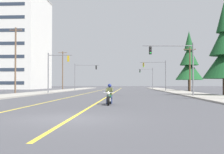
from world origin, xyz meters
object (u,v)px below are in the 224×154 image
Objects in this scene: traffic_signal_mid_right at (158,71)px; conifer_tree_right_verge_near at (224,53)px; conifer_tree_right_verge_far at (189,63)px; utility_pole_right_far at (190,68)px; utility_pole_left_near at (15,59)px; apartment_building_far_left_block at (8,42)px; traffic_signal_near_right at (178,60)px; utility_pole_left_far at (63,69)px; traffic_signal_far_right at (148,75)px; traffic_signal_near_left at (55,67)px; traffic_signal_mid_left at (82,72)px; motorcycle_with_rider at (109,96)px.

conifer_tree_right_verge_near is at bearing -76.37° from traffic_signal_mid_right.
traffic_signal_mid_right is at bearing -155.43° from conifer_tree_right_verge_far.
conifer_tree_right_verge_far is at bearing 79.02° from utility_pole_right_far.
utility_pole_left_near is at bearing 163.50° from conifer_tree_right_verge_near.
apartment_building_far_left_block is (-48.39, 50.70, 9.21)m from conifer_tree_right_verge_near.
conifer_tree_right_verge_far reaches higher than traffic_signal_mid_right.
utility_pole_right_far is at bearing -100.98° from conifer_tree_right_verge_far.
utility_pole_left_far is at bearing 118.25° from traffic_signal_near_right.
utility_pole_right_far is 18.53m from conifer_tree_right_verge_near.
apartment_building_far_left_block reaches higher than utility_pole_left_far.
traffic_signal_far_right is at bearing 89.78° from traffic_signal_near_right.
traffic_signal_mid_left is at bearing 88.63° from traffic_signal_near_left.
traffic_signal_far_right is 0.49× the size of conifer_tree_right_verge_far.
utility_pole_left_near is (-23.45, -40.55, 1.26)m from traffic_signal_far_right.
utility_pole_right_far is at bearing -33.72° from apartment_building_far_left_block.
traffic_signal_mid_right is 30.52m from utility_pole_left_far.
traffic_signal_mid_right is at bearing 31.20° from utility_pole_left_near.
traffic_signal_mid_right is (7.31, 37.86, 3.54)m from motorcycle_with_rider.
utility_pole_left_near is 1.24× the size of utility_pole_right_far.
motorcycle_with_rider is 0.17× the size of conifer_tree_right_verge_far.
utility_pole_left_far is (-23.51, 43.75, 1.43)m from traffic_signal_near_right.
apartment_building_far_left_block reaches higher than traffic_signal_mid_right.
traffic_signal_near_left is 6.57m from utility_pole_left_near.
utility_pole_left_far is at bearing 90.45° from utility_pole_left_near.
traffic_signal_near_right and traffic_signal_far_right have the same top height.
utility_pole_left_near is 47.20m from apartment_building_far_left_block.
traffic_signal_mid_right is 52.13m from apartment_building_far_left_block.
utility_pole_left_far is (-0.26, 33.32, 0.26)m from utility_pole_left_near.
utility_pole_left_far reaches higher than traffic_signal_mid_left.
conifer_tree_right_verge_near reaches higher than utility_pole_left_near.
utility_pole_right_far is (5.39, -4.34, 0.23)m from traffic_signal_mid_right.
motorcycle_with_rider is 0.35× the size of traffic_signal_mid_right.
conifer_tree_right_verge_far reaches higher than traffic_signal_near_left.
conifer_tree_right_verge_far is at bearing 24.57° from traffic_signal_mid_right.
apartment_building_far_left_block reaches higher than traffic_signal_mid_left.
conifer_tree_right_verge_near is at bearing -89.53° from utility_pole_right_far.
conifer_tree_right_verge_far is at bearing 75.66° from traffic_signal_near_right.
traffic_signal_far_right is 24.83m from utility_pole_left_far.
traffic_signal_near_right is 0.60× the size of utility_pole_left_near.
traffic_signal_near_left is 44.60m from traffic_signal_far_right.
apartment_building_far_left_block is at bearing 114.67° from utility_pole_left_near.
utility_pole_right_far reaches higher than traffic_signal_near_right.
traffic_signal_near_left and traffic_signal_mid_right have the same top height.
conifer_tree_right_verge_far is (1.30, 25.98, 0.59)m from conifer_tree_right_verge_near.
utility_pole_left_near is at bearing -65.33° from apartment_building_far_left_block.
traffic_signal_mid_left is 34.56m from apartment_building_far_left_block.
conifer_tree_right_verge_far is (6.84, 3.13, 1.67)m from traffic_signal_mid_right.
conifer_tree_right_verge_far reaches higher than utility_pole_right_far.
motorcycle_with_rider is 15.37m from traffic_signal_near_right.
motorcycle_with_rider is 59.48m from utility_pole_left_far.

